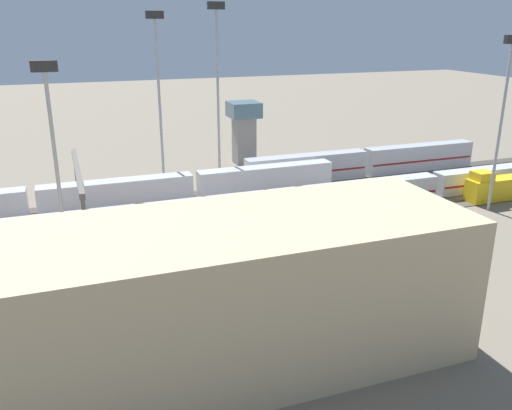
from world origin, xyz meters
The scene contains 17 objects.
ground_plane centered at (0.00, 0.00, 0.00)m, with size 400.00×400.00×0.00m, color #756B5B.
track_bed_0 centered at (0.00, -10.00, 0.06)m, with size 140.00×2.80×0.12m, color #3D3833.
track_bed_1 centered at (0.00, -5.00, 0.06)m, with size 140.00×2.80×0.12m, color #4C443D.
track_bed_2 centered at (0.00, 0.00, 0.06)m, with size 140.00×2.80×0.12m, color #3D3833.
track_bed_3 centered at (0.00, 5.00, 0.06)m, with size 140.00×2.80×0.12m, color #4C443D.
track_bed_4 centered at (0.00, 10.00, 0.06)m, with size 140.00×2.80×0.12m, color #4C443D.
train_on_track_3 centered at (-9.27, 5.00, 1.99)m, with size 95.60×3.06×3.80m.
train_on_track_4 centered at (-41.27, 10.00, 2.16)m, with size 10.00×3.00×5.00m.
train_on_track_0 centered at (-29.11, -10.00, 2.59)m, with size 47.20×3.06×5.00m.
train_on_track_1 centered at (17.01, -5.00, 2.62)m, with size 71.40×3.00×5.00m.
light_mast_0 centered at (-1.39, -12.51, 19.30)m, with size 2.80×0.70×30.83m.
light_mast_1 centered at (24.93, 12.19, 15.52)m, with size 2.80×0.70×23.90m.
light_mast_2 centered at (8.33, -13.39, 18.53)m, with size 2.80×0.70×29.40m.
light_mast_3 centered at (-37.18, 13.65, 16.70)m, with size 2.80×0.70×26.04m.
signal_gantry centered at (22.50, 0.00, 7.42)m, with size 0.70×25.00×8.80m.
maintenance_shed centered at (19.12, 37.35, 6.36)m, with size 53.94×14.38×12.72m, color tan.
control_tower centered at (-10.90, -27.12, 7.38)m, with size 6.00×6.00×12.56m.
Camera 1 is at (23.87, 75.52, 27.87)m, focal length 37.78 mm.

